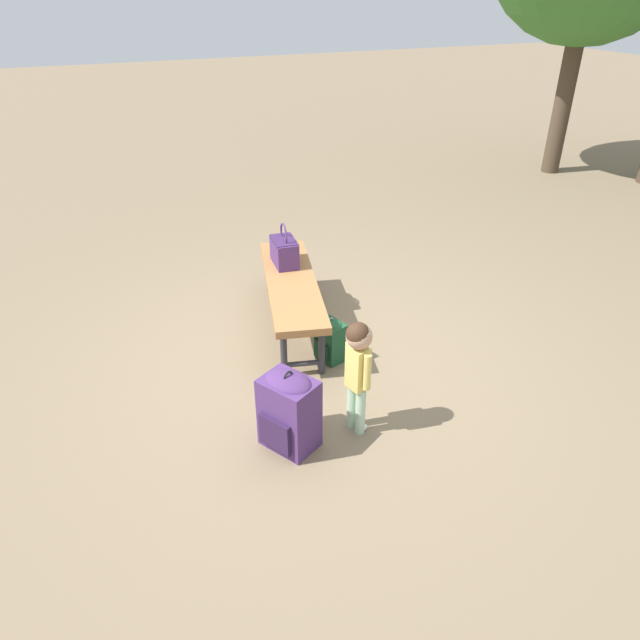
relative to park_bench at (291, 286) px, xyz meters
The scene contains 6 objects.
ground_plane 0.75m from the park_bench, ahead, with size 40.00×40.00×0.00m, color #7F6B51.
park_bench is the anchor object (origin of this frame).
handbag 0.36m from the park_bench, 169.27° to the left, with size 0.34×0.21×0.37m.
child_standing 1.39m from the park_bench, ahead, with size 0.21×0.16×0.81m.
backpack_large 1.45m from the park_bench, 22.09° to the right, with size 0.41×0.38×0.56m.
backpack_small 0.61m from the park_bench, ahead, with size 0.25×0.23×0.37m.
Camera 1 is at (3.33, -1.49, 2.56)m, focal length 32.58 mm.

